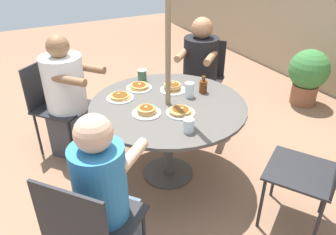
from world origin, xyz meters
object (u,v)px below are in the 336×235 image
patio_chair_east (203,74)px  pancake_plate_c (181,111)px  pancake_plate_a (173,88)px  pancake_plate_e (120,97)px  patio_chair_south (55,101)px  syrup_bottle (203,86)px  patio_chair_north (316,169)px  diner_west (105,204)px  pancake_plate_b (147,111)px  potted_shrub (308,74)px  patio_table (168,113)px  pancake_plate_d (139,87)px  diner_south (70,103)px  diner_east (199,78)px  patio_chair_west (89,226)px  drinking_glass_a (189,90)px  coffee_cup (143,75)px  drinking_glass_b (188,125)px

patio_chair_east → pancake_plate_c: size_ratio=3.99×
pancake_plate_a → pancake_plate_e: (-0.07, -0.46, -0.01)m
patio_chair_south → syrup_bottle: 1.44m
patio_chair_north → syrup_bottle: patio_chair_north is taller
diner_west → pancake_plate_b: size_ratio=5.13×
pancake_plate_b → potted_shrub: 2.50m
patio_table → syrup_bottle: bearing=97.2°
diner_west → pancake_plate_d: diner_west is taller
diner_south → pancake_plate_c: size_ratio=5.26×
diner_south → pancake_plate_a: size_ratio=5.26×
pancake_plate_a → patio_chair_east: bearing=129.8°
diner_east → diner_west: diner_east is taller
patio_chair_west → drinking_glass_a: size_ratio=7.12×
diner_east → diner_south: size_ratio=1.01×
pancake_plate_b → pancake_plate_c: size_ratio=1.00×
patio_chair_south → pancake_plate_b: bearing=78.5°
patio_table → patio_chair_south: (-0.90, -0.76, -0.11)m
pancake_plate_b → pancake_plate_d: pancake_plate_b is taller
coffee_cup → diner_south: bearing=-110.9°
pancake_plate_e → diner_west: bearing=-26.2°
diner_east → potted_shrub: size_ratio=1.69×
pancake_plate_a → pancake_plate_c: pancake_plate_a is taller
patio_chair_north → diner_east: 1.68m
potted_shrub → coffee_cup: bearing=-91.7°
patio_chair_north → syrup_bottle: 1.10m
diner_south → coffee_cup: diner_south is taller
patio_chair_east → coffee_cup: (0.28, -0.86, 0.25)m
drinking_glass_b → patio_table: bearing=170.7°
diner_east → pancake_plate_a: 0.79m
diner_east → patio_chair_south: diner_east is taller
patio_chair_north → diner_south: size_ratio=0.76×
diner_south → pancake_plate_b: bearing=76.4°
pancake_plate_d → patio_chair_north: bearing=27.6°
pancake_plate_a → potted_shrub: pancake_plate_a is taller
patio_chair_north → pancake_plate_e: 1.59m
pancake_plate_a → coffee_cup: coffee_cup is taller
potted_shrub → drinking_glass_b: bearing=-68.6°
patio_chair_north → pancake_plate_a: bearing=79.6°
patio_table → diner_west: (0.65, -0.76, -0.10)m
patio_chair_east → drinking_glass_b: size_ratio=8.94×
patio_chair_south → drinking_glass_a: 1.33m
pancake_plate_e → potted_shrub: pancake_plate_e is taller
pancake_plate_c → pancake_plate_e: pancake_plate_c is taller
pancake_plate_a → pancake_plate_d: pancake_plate_a is taller
syrup_bottle → drinking_glass_a: 0.15m
drinking_glass_a → diner_west: bearing=-55.2°
pancake_plate_c → diner_west: bearing=-59.2°
patio_chair_west → pancake_plate_a: size_ratio=3.99×
potted_shrub → patio_chair_north: bearing=-47.5°
patio_chair_north → pancake_plate_b: bearing=100.6°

